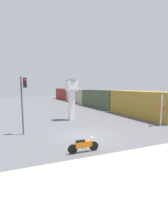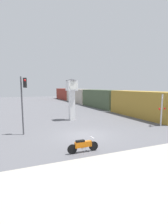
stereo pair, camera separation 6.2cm
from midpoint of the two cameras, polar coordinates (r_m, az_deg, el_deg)
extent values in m
plane|color=#56565B|center=(14.65, 0.37, -7.59)|extent=(120.00, 120.00, 0.00)
cube|color=#9E998E|center=(8.80, 21.34, -19.04)|extent=(36.00, 6.00, 0.10)
cylinder|color=black|center=(11.22, 3.07, -11.05)|extent=(0.59, 0.10, 0.59)
cylinder|color=black|center=(10.68, -3.91, -12.05)|extent=(0.59, 0.10, 0.59)
cube|color=orange|center=(10.86, -0.33, -10.48)|extent=(1.09, 0.23, 0.36)
cube|color=black|center=(10.71, -1.31, -9.46)|extent=(0.56, 0.23, 0.10)
cylinder|color=silver|center=(10.96, -0.09, -11.67)|extent=(0.28, 0.20, 0.28)
cube|color=silver|center=(10.99, 2.59, -8.31)|extent=(0.06, 0.44, 0.04)
cube|color=white|center=(20.96, -4.13, 2.14)|extent=(0.62, 0.62, 3.54)
cube|color=white|center=(20.84, -4.19, 8.59)|extent=(1.17, 1.17, 1.17)
cylinder|color=white|center=(20.28, -3.64, 8.61)|extent=(0.94, 0.02, 0.94)
cone|color=#333338|center=(20.86, -4.21, 10.48)|extent=(1.41, 1.41, 0.20)
cube|color=olive|center=(24.64, 18.25, 2.49)|extent=(2.80, 11.17, 3.40)
cube|color=#425138|center=(34.32, 5.14, 4.39)|extent=(2.80, 11.17, 3.40)
cube|color=#ADA393|center=(45.00, -2.01, 5.34)|extent=(2.80, 11.17, 3.40)
cube|color=maroon|center=(56.12, -6.39, 5.87)|extent=(2.80, 11.17, 3.40)
cylinder|color=#47474C|center=(15.25, -19.66, 1.79)|extent=(0.12, 0.12, 4.82)
cube|color=black|center=(15.19, -18.87, 9.02)|extent=(0.28, 0.24, 0.80)
sphere|color=red|center=(15.05, -18.86, 9.80)|extent=(0.16, 0.16, 0.16)
cylinder|color=#B7B7BC|center=(19.39, 23.85, 0.55)|extent=(0.14, 0.14, 3.27)
cube|color=white|center=(19.28, 24.07, 4.34)|extent=(0.82, 0.82, 0.14)
sphere|color=red|center=(19.08, 23.27, 0.96)|extent=(0.20, 0.20, 0.20)
sphere|color=red|center=(19.60, 24.68, 1.05)|extent=(0.20, 0.20, 0.20)
camera|label=1|loc=(0.03, -90.11, -0.02)|focal=28.00mm
camera|label=2|loc=(0.03, 89.89, 0.02)|focal=28.00mm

